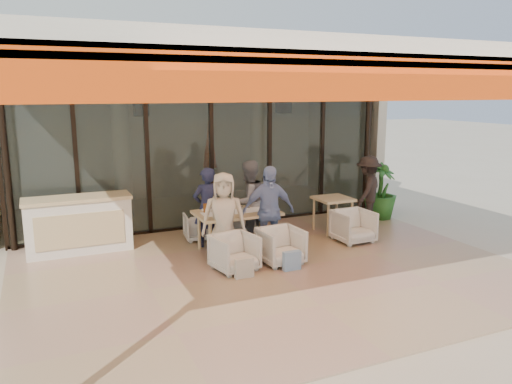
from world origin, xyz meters
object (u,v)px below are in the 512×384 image
(diner_grey, at_px, (248,202))
(side_table, at_px, (333,203))
(chair_near_left, at_px, (235,251))
(side_chair, at_px, (353,225))
(host_counter, at_px, (79,224))
(standing_woman, at_px, (368,190))
(diner_cream, at_px, (224,218))
(chair_far_right, at_px, (239,219))
(chair_far_left, at_px, (199,225))
(dining_table, at_px, (236,215))
(diner_navy, at_px, (207,208))
(chair_near_right, at_px, (281,244))
(diner_periwinkle, at_px, (268,211))
(potted_palm, at_px, (381,190))

(diner_grey, bearing_deg, side_table, 158.35)
(chair_near_left, bearing_deg, side_chair, 0.60)
(host_counter, bearing_deg, standing_woman, -4.43)
(host_counter, bearing_deg, diner_cream, -34.15)
(side_table, bearing_deg, side_chair, -90.00)
(chair_near_left, xyz_separation_m, side_table, (2.67, 1.28, 0.30))
(chair_far_right, xyz_separation_m, diner_cream, (-0.84, -1.40, 0.45))
(chair_far_left, height_order, diner_grey, diner_grey)
(dining_table, xyz_separation_m, diner_navy, (-0.41, 0.44, 0.07))
(dining_table, distance_m, standing_woman, 3.38)
(chair_near_left, bearing_deg, chair_far_left, 79.45)
(chair_near_right, xyz_separation_m, side_table, (1.83, 1.28, 0.29))
(host_counter, relative_size, chair_far_left, 3.16)
(chair_far_left, bearing_deg, diner_periwinkle, 127.75)
(host_counter, bearing_deg, diner_periwinkle, -26.22)
(diner_cream, xyz_separation_m, side_chair, (2.67, 0.03, -0.43))
(side_chair, bearing_deg, diner_navy, 160.56)
(diner_periwinkle, bearing_deg, side_table, 28.49)
(standing_woman, bearing_deg, chair_far_left, -42.53)
(diner_navy, xyz_separation_m, diner_cream, (0.00, -0.90, 0.02))
(chair_far_left, xyz_separation_m, chair_near_left, (0.00, -1.90, 0.04))
(diner_grey, xyz_separation_m, side_chair, (1.83, -0.87, -0.45))
(chair_near_right, xyz_separation_m, diner_cream, (-0.84, 0.50, 0.43))
(side_chair, relative_size, potted_palm, 0.52)
(diner_periwinkle, bearing_deg, side_chair, 6.38)
(chair_near_left, bearing_deg, standing_woman, 11.94)
(chair_near_right, bearing_deg, host_counter, 142.88)
(diner_cream, xyz_separation_m, side_table, (2.67, 0.78, -0.14))
(standing_woman, bearing_deg, dining_table, -27.08)
(diner_cream, bearing_deg, chair_near_left, -71.93)
(chair_far_right, bearing_deg, chair_near_left, 63.24)
(chair_near_right, distance_m, diner_navy, 1.68)
(side_chair, bearing_deg, chair_far_right, 141.83)
(chair_near_right, height_order, diner_periwinkle, diner_periwinkle)
(chair_near_right, height_order, diner_cream, diner_cream)
(chair_near_right, height_order, diner_grey, diner_grey)
(chair_far_left, distance_m, diner_navy, 0.68)
(chair_far_left, relative_size, side_table, 0.79)
(chair_near_right, relative_size, side_table, 0.92)
(host_counter, distance_m, diner_navy, 2.32)
(chair_far_left, xyz_separation_m, chair_far_right, (0.84, 0.00, 0.04))
(chair_near_right, height_order, standing_woman, standing_woman)
(chair_near_left, xyz_separation_m, diner_cream, (0.00, 0.50, 0.44))
(diner_periwinkle, bearing_deg, chair_near_right, -84.46)
(dining_table, height_order, diner_cream, diner_cream)
(chair_far_right, xyz_separation_m, diner_periwinkle, (0.00, -1.40, 0.48))
(chair_near_left, xyz_separation_m, diner_grey, (0.84, 1.40, 0.46))
(chair_far_left, bearing_deg, diner_navy, 96.79)
(chair_near_right, distance_m, side_chair, 1.91)
(diner_periwinkle, bearing_deg, chair_far_left, 126.50)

